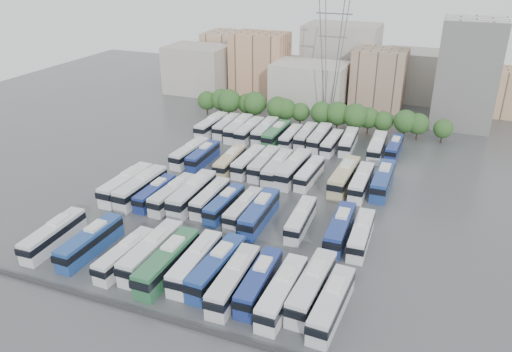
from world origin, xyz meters
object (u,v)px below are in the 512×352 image
at_px(bus_r2_s13, 383,180).
at_px(bus_r1_s4, 192,193).
at_px(bus_r0_s0, 54,235).
at_px(bus_r2_s9, 310,173).
at_px(bus_r2_s11, 344,176).
at_px(bus_r3_s7, 306,136).
at_px(bus_r2_s12, 361,182).
at_px(bus_r3_s4, 265,131).
at_px(bus_r1_s12, 340,228).
at_px(bus_r3_s6, 291,137).
at_px(bus_r3_s5, 276,134).
at_px(bus_r0_s4, 125,255).
at_px(bus_r0_s11, 282,292).
at_px(bus_r1_s3, 173,194).
at_px(bus_r1_s13, 361,234).
at_px(bus_r1_s0, 126,184).
at_px(bus_r2_s6, 264,163).
at_px(apartment_tower, 467,74).
at_px(bus_r3_s0, 211,125).
at_px(bus_r1_s7, 244,208).
at_px(bus_r3_s9, 332,143).
at_px(bus_r0_s9, 234,280).
at_px(bus_r1_s5, 210,197).
at_px(bus_r1_s2, 155,193).
at_px(bus_r1_s1, 141,187).
at_px(bus_r2_s8, 293,168).
at_px(bus_r3_s10, 349,141).
at_px(bus_r3_s13, 394,148).
at_px(bus_r3_s12, 377,147).
at_px(bus_r0_s13, 332,303).
at_px(bus_r0_s6, 168,261).
at_px(bus_r1_s8, 260,212).
at_px(bus_r2_s4, 230,161).
at_px(electricity_pylon, 332,47).
at_px(bus_r0_s5, 152,251).
at_px(bus_r1_s10, 301,219).
at_px(bus_r3_s1, 226,126).
at_px(bus_r2_s2, 203,155).
at_px(bus_r2_s1, 190,153).
at_px(bus_r0_s10, 259,281).
at_px(bus_r2_s7, 278,167).
at_px(bus_r2_s5, 248,161).
at_px(bus_r0_s8, 217,267).
at_px(bus_r3_s2, 239,128).

bearing_deg(bus_r2_s13, bus_r1_s4, -149.20).
bearing_deg(bus_r0_s0, bus_r2_s9, 48.71).
bearing_deg(bus_r2_s11, bus_r3_s7, 126.25).
bearing_deg(bus_r2_s12, bus_r3_s4, 143.55).
bearing_deg(bus_r1_s12, bus_r3_s6, 117.13).
bearing_deg(bus_r3_s5, bus_r0_s4, -92.50).
xyz_separation_m(bus_r0_s11, bus_r3_s7, (-13.39, 55.88, -0.15)).
bearing_deg(bus_r1_s3, bus_r1_s13, 0.72).
xyz_separation_m(bus_r1_s0, bus_r2_s6, (19.77, 18.46, -0.14)).
distance_m(apartment_tower, bus_r0_s11, 85.79).
height_order(bus_r0_s11, bus_r3_s0, bus_r0_s11).
distance_m(bus_r1_s7, bus_r3_s9, 35.81).
height_order(bus_r0_s9, bus_r1_s5, bus_r0_s9).
bearing_deg(bus_r0_s11, bus_r1_s2, 149.38).
height_order(bus_r1_s1, bus_r1_s7, bus_r1_s1).
distance_m(bus_r1_s13, bus_r3_s7, 43.13).
relative_size(bus_r2_s8, bus_r3_s10, 1.14).
distance_m(bus_r2_s9, bus_r3_s13, 23.80).
distance_m(apartment_tower, bus_r3_s13, 31.68).
distance_m(bus_r2_s13, bus_r3_s12, 17.18).
relative_size(bus_r0_s13, bus_r1_s5, 1.11).
bearing_deg(bus_r2_s8, bus_r2_s12, -0.76).
distance_m(bus_r0_s6, bus_r3_s4, 55.33).
distance_m(bus_r1_s8, bus_r3_s12, 38.88).
distance_m(bus_r2_s4, bus_r3_s5, 18.75).
xyz_separation_m(electricity_pylon, bus_r3_s6, (-3.47, -20.65, -16.95)).
height_order(bus_r0_s5, bus_r1_s0, bus_r1_s0).
distance_m(bus_r1_s10, bus_r3_s1, 47.59).
height_order(bus_r2_s13, bus_r3_s13, bus_r2_s13).
xyz_separation_m(bus_r1_s0, bus_r2_s2, (6.45, 17.85, -0.27)).
xyz_separation_m(bus_r1_s3, bus_r3_s7, (13.21, 37.08, -0.05)).
height_order(bus_r1_s0, bus_r3_s5, bus_r1_s0).
xyz_separation_m(bus_r0_s11, bus_r1_s13, (6.55, 17.63, -0.17)).
distance_m(bus_r0_s4, bus_r2_s1, 38.19).
xyz_separation_m(bus_r0_s6, bus_r1_s12, (19.92, 17.69, -0.16)).
relative_size(bus_r0_s11, bus_r1_s5, 1.13).
height_order(bus_r1_s13, bus_r2_s8, bus_r2_s8).
bearing_deg(bus_r1_s3, bus_r2_s2, 103.09).
distance_m(bus_r0_s5, bus_r2_s9, 37.14).
bearing_deg(bus_r1_s1, bus_r0_s4, -61.51).
height_order(bus_r0_s10, bus_r2_s7, bus_r2_s7).
xyz_separation_m(bus_r2_s5, bus_r2_s7, (6.53, -0.95, 0.12)).
height_order(apartment_tower, bus_r0_s0, apartment_tower).
relative_size(bus_r0_s4, bus_r0_s5, 0.87).
relative_size(bus_r0_s8, bus_r1_s1, 0.97).
bearing_deg(bus_r2_s9, bus_r1_s3, -135.69).
bearing_deg(bus_r2_s8, bus_r2_s11, 2.02).
bearing_deg(bus_r3_s2, bus_r2_s8, -45.40).
distance_m(bus_r1_s1, bus_r2_s9, 31.60).
xyz_separation_m(bus_r2_s9, bus_r3_s7, (-6.49, 19.46, 0.04)).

